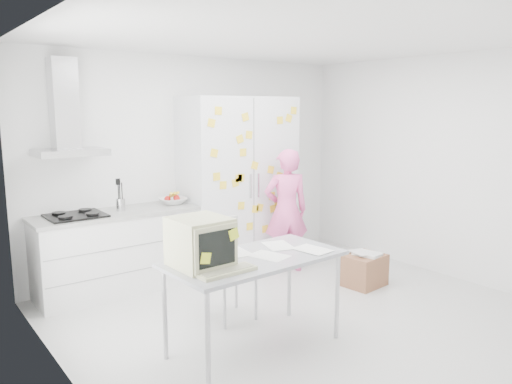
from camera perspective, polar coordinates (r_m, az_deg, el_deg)
floor at (r=5.25m, az=4.79°, el=-13.64°), size 4.50×4.00×0.02m
walls at (r=5.43m, az=-0.08°, el=2.09°), size 4.52×4.01×2.70m
ceiling at (r=4.87m, az=5.25°, el=17.13°), size 4.50×4.00×0.02m
counter_run at (r=5.88m, az=-15.43°, el=-6.42°), size 1.84×0.63×1.28m
range_hood at (r=5.65m, az=-20.93°, el=7.95°), size 0.70×0.48×1.01m
tall_cabinet at (r=6.49m, az=-1.98°, el=1.09°), size 1.50×0.68×2.20m
person at (r=6.29m, az=3.47°, el=-2.14°), size 0.67×0.57×1.56m
desk at (r=4.06m, az=-3.93°, el=-6.74°), size 1.55×0.82×1.21m
chair at (r=4.98m, az=-3.43°, el=-7.99°), size 0.46×0.46×0.98m
cardboard_box at (r=6.03m, az=12.31°, el=-8.67°), size 0.49×0.41×0.40m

